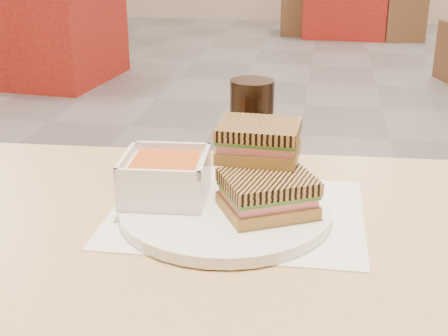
% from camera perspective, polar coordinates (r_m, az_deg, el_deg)
% --- Properties ---
extents(tray_liner, '(0.34, 0.26, 0.00)m').
position_cam_1_polar(tray_liner, '(0.83, 1.15, -4.13)').
color(tray_liner, white).
rests_on(tray_liner, main_table).
extents(plate, '(0.28, 0.28, 0.01)m').
position_cam_1_polar(plate, '(0.81, 0.12, -3.94)').
color(plate, white).
rests_on(plate, tray_liner).
extents(soup_bowl, '(0.12, 0.12, 0.06)m').
position_cam_1_polar(soup_bowl, '(0.83, -5.39, -0.95)').
color(soup_bowl, white).
rests_on(soup_bowl, plate).
extents(panini_lower, '(0.14, 0.13, 0.05)m').
position_cam_1_polar(panini_lower, '(0.79, 4.02, -2.35)').
color(panini_lower, olive).
rests_on(panini_lower, plate).
extents(panini_upper, '(0.11, 0.09, 0.05)m').
position_cam_1_polar(panini_upper, '(0.83, 3.24, 2.56)').
color(panini_upper, olive).
rests_on(panini_upper, panini_lower).
extents(cola_glass, '(0.07, 0.07, 0.14)m').
position_cam_1_polar(cola_glass, '(0.95, 2.55, 3.88)').
color(cola_glass, black).
rests_on(cola_glass, main_table).
extents(bg_table_0, '(1.02, 1.02, 0.82)m').
position_cam_1_polar(bg_table_0, '(4.93, -16.21, 12.56)').
color(bg_table_0, '#A3271A').
rests_on(bg_table_0, ground).
extents(bg_table_2, '(0.84, 0.84, 0.73)m').
position_cam_1_polar(bg_table_2, '(6.89, 11.08, 14.95)').
color(bg_table_2, '#A3271A').
rests_on(bg_table_2, ground).
extents(bg_chair_0r, '(0.42, 0.42, 0.42)m').
position_cam_1_polar(bg_chair_0r, '(4.93, -15.20, 10.26)').
color(bg_chair_0r, brown).
rests_on(bg_chair_0r, ground).
extents(bg_chair_2l, '(0.43, 0.43, 0.45)m').
position_cam_1_polar(bg_chair_2l, '(6.90, 6.97, 14.00)').
color(bg_chair_2l, brown).
rests_on(bg_chair_2l, ground).
extents(bg_chair_2r, '(0.43, 0.43, 0.44)m').
position_cam_1_polar(bg_chair_2r, '(6.73, 16.16, 13.11)').
color(bg_chair_2r, brown).
rests_on(bg_chair_2r, ground).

